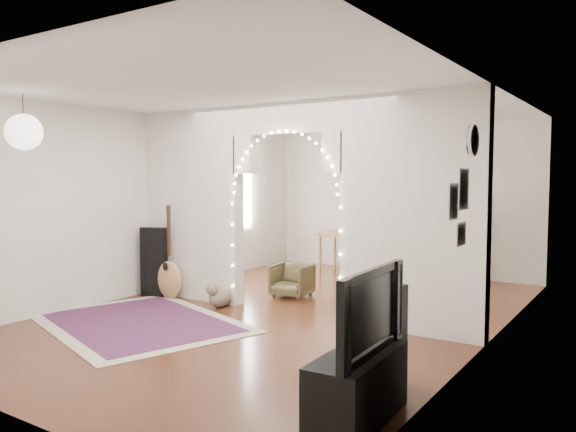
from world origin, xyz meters
The scene contains 25 objects.
floor centered at (0.00, 0.00, 0.00)m, with size 7.50×7.50×0.00m, color black.
ceiling centered at (0.00, 0.00, 2.70)m, with size 5.00×7.50×0.02m, color white.
wall_back centered at (0.00, 3.75, 1.35)m, with size 5.00×0.02×2.70m, color silver.
wall_front centered at (0.00, -3.75, 1.35)m, with size 5.00×0.02×2.70m, color silver.
wall_left centered at (-2.50, 0.00, 1.35)m, with size 0.02×7.50×2.70m, color silver.
wall_right centered at (2.50, 0.00, 1.35)m, with size 0.02×7.50×2.70m, color silver.
divider_wall centered at (0.00, 0.00, 1.42)m, with size 5.00×0.20×2.70m.
fairy_lights centered at (0.00, -0.13, 1.55)m, with size 1.64×0.04×1.60m, color #FFEABF, non-canonical shape.
window centered at (-2.47, 1.80, 1.50)m, with size 0.04×1.20×1.40m, color white.
wall_clock centered at (2.48, -0.60, 2.10)m, with size 0.31×0.31×0.03m, color white.
picture_frames centered at (2.48, -1.00, 1.50)m, with size 0.02×0.50×0.70m, color white, non-canonical shape.
paper_lantern centered at (-1.90, -2.40, 2.25)m, with size 0.40×0.40×0.40m, color white.
ceiling_fan centered at (0.00, 2.00, 2.40)m, with size 1.10×1.10×0.30m, color #B5883C, non-canonical shape.
area_rug centered at (-1.22, -1.42, 0.01)m, with size 2.61×1.95×0.02m, color maroon.
guitar_case centered at (-2.20, -0.25, 0.51)m, with size 0.39×0.13×1.02m, color black.
acoustic_guitar centered at (-1.89, -0.25, 0.50)m, with size 0.49×0.29×1.15m.
tabby_cat centered at (-0.94, -0.27, 0.15)m, with size 0.25×0.57×0.38m.
floor_speaker centered at (2.04, -1.66, 0.43)m, with size 0.36×0.33×0.86m.
media_console centered at (2.20, -2.43, 0.25)m, with size 0.40×1.00×0.50m, color black.
tv centered at (2.20, -2.43, 0.81)m, with size 1.07×0.14×0.62m, color black.
bookcase centered at (0.80, 3.50, 0.70)m, with size 1.36×0.34×1.40m, color beige.
dining_table centered at (-0.56, 2.99, 0.68)m, with size 1.26×0.89×0.76m.
flower_vase centered at (-0.56, 2.99, 0.85)m, with size 0.18×0.18×0.19m, color silver.
dining_chair_left centered at (-0.48, 0.84, 0.25)m, with size 0.52×0.54×0.49m, color #494024.
dining_chair_right centered at (-0.19, 2.93, 0.23)m, with size 0.50×0.51×0.47m, color #494024.
Camera 1 is at (3.94, -5.98, 1.76)m, focal length 35.00 mm.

